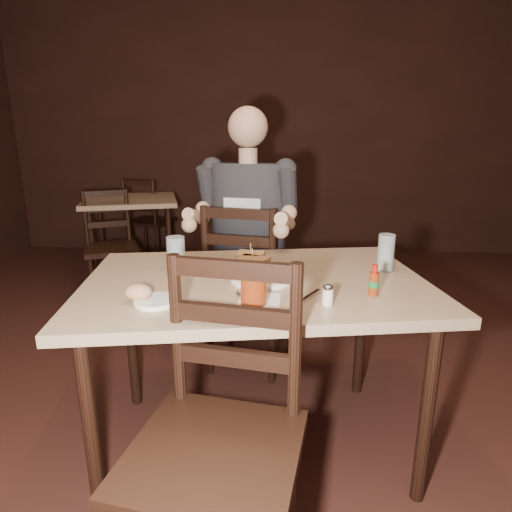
{
  "coord_description": "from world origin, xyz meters",
  "views": [
    {
      "loc": [
        0.0,
        -1.44,
        1.32
      ],
      "look_at": [
        -0.08,
        0.21,
        0.85
      ],
      "focal_mm": 30.0,
      "sensor_mm": 36.0,
      "label": 1
    }
  ],
  "objects_px": {
    "chair_near": "(214,454)",
    "bg_chair_near": "(111,248)",
    "glass_left": "(176,253)",
    "main_table": "(255,296)",
    "chair_far": "(249,286)",
    "dinner_plate": "(262,278)",
    "side_plate": "(155,302)",
    "glass_right": "(386,253)",
    "hot_sauce": "(374,280)",
    "syrup_dispenser": "(254,287)",
    "bg_table": "(131,208)",
    "diner": "(246,201)",
    "bg_chair_far": "(150,221)"
  },
  "relations": [
    {
      "from": "chair_near",
      "to": "bg_chair_near",
      "type": "xyz_separation_m",
      "value": [
        -1.17,
        2.31,
        -0.05
      ]
    },
    {
      "from": "glass_left",
      "to": "chair_near",
      "type": "bearing_deg",
      "value": -71.05
    },
    {
      "from": "main_table",
      "to": "chair_far",
      "type": "relative_size",
      "value": 1.49
    },
    {
      "from": "dinner_plate",
      "to": "side_plate",
      "type": "height_order",
      "value": "dinner_plate"
    },
    {
      "from": "chair_far",
      "to": "glass_right",
      "type": "distance_m",
      "value": 0.91
    },
    {
      "from": "hot_sauce",
      "to": "syrup_dispenser",
      "type": "height_order",
      "value": "syrup_dispenser"
    },
    {
      "from": "chair_near",
      "to": "dinner_plate",
      "type": "xyz_separation_m",
      "value": [
        0.11,
        0.64,
        0.29
      ]
    },
    {
      "from": "bg_table",
      "to": "syrup_dispenser",
      "type": "height_order",
      "value": "syrup_dispenser"
    },
    {
      "from": "main_table",
      "to": "bg_chair_near",
      "type": "height_order",
      "value": "bg_chair_near"
    },
    {
      "from": "bg_table",
      "to": "chair_near",
      "type": "bearing_deg",
      "value": -67.76
    },
    {
      "from": "main_table",
      "to": "chair_far",
      "type": "xyz_separation_m",
      "value": [
        -0.07,
        0.71,
        -0.21
      ]
    },
    {
      "from": "chair_far",
      "to": "diner",
      "type": "height_order",
      "value": "diner"
    },
    {
      "from": "glass_right",
      "to": "side_plate",
      "type": "relative_size",
      "value": 1.09
    },
    {
      "from": "chair_near",
      "to": "hot_sauce",
      "type": "relative_size",
      "value": 8.61
    },
    {
      "from": "glass_left",
      "to": "side_plate",
      "type": "height_order",
      "value": "glass_left"
    },
    {
      "from": "chair_far",
      "to": "bg_chair_far",
      "type": "bearing_deg",
      "value": -47.47
    },
    {
      "from": "hot_sauce",
      "to": "syrup_dispenser",
      "type": "relative_size",
      "value": 0.97
    },
    {
      "from": "diner",
      "to": "dinner_plate",
      "type": "distance_m",
      "value": 0.71
    },
    {
      "from": "bg_table",
      "to": "syrup_dispenser",
      "type": "distance_m",
      "value": 2.78
    },
    {
      "from": "chair_near",
      "to": "diner",
      "type": "xyz_separation_m",
      "value": [
        -0.0,
        1.31,
        0.49
      ]
    },
    {
      "from": "diner",
      "to": "syrup_dispenser",
      "type": "relative_size",
      "value": 8.17
    },
    {
      "from": "syrup_dispenser",
      "to": "glass_right",
      "type": "bearing_deg",
      "value": 28.92
    },
    {
      "from": "main_table",
      "to": "glass_right",
      "type": "relative_size",
      "value": 9.33
    },
    {
      "from": "glass_left",
      "to": "hot_sauce",
      "type": "relative_size",
      "value": 1.24
    },
    {
      "from": "bg_chair_near",
      "to": "hot_sauce",
      "type": "xyz_separation_m",
      "value": [
        1.68,
        -1.82,
        0.38
      ]
    },
    {
      "from": "dinner_plate",
      "to": "diner",
      "type": "bearing_deg",
      "value": 99.28
    },
    {
      "from": "bg_chair_far",
      "to": "side_plate",
      "type": "relative_size",
      "value": 6.36
    },
    {
      "from": "chair_near",
      "to": "bg_chair_far",
      "type": "distance_m",
      "value": 3.6
    },
    {
      "from": "chair_far",
      "to": "bg_chair_far",
      "type": "xyz_separation_m",
      "value": [
        -1.18,
        2.05,
        -0.04
      ]
    },
    {
      "from": "glass_left",
      "to": "syrup_dispenser",
      "type": "xyz_separation_m",
      "value": [
        0.35,
        -0.37,
        -0.01
      ]
    },
    {
      "from": "bg_chair_near",
      "to": "dinner_plate",
      "type": "distance_m",
      "value": 2.13
    },
    {
      "from": "bg_chair_far",
      "to": "hot_sauce",
      "type": "distance_m",
      "value": 3.39
    },
    {
      "from": "bg_table",
      "to": "diner",
      "type": "height_order",
      "value": "diner"
    },
    {
      "from": "bg_table",
      "to": "diner",
      "type": "distance_m",
      "value": 1.96
    },
    {
      "from": "bg_chair_far",
      "to": "side_plate",
      "type": "bearing_deg",
      "value": 120.82
    },
    {
      "from": "dinner_plate",
      "to": "main_table",
      "type": "bearing_deg",
      "value": 157.66
    },
    {
      "from": "glass_left",
      "to": "side_plate",
      "type": "relative_size",
      "value": 1.0
    },
    {
      "from": "chair_far",
      "to": "glass_left",
      "type": "xyz_separation_m",
      "value": [
        -0.27,
        -0.6,
        0.35
      ]
    },
    {
      "from": "bg_table",
      "to": "chair_near",
      "type": "height_order",
      "value": "chair_near"
    },
    {
      "from": "bg_chair_near",
      "to": "glass_right",
      "type": "bearing_deg",
      "value": -65.43
    },
    {
      "from": "syrup_dispenser",
      "to": "chair_near",
      "type": "bearing_deg",
      "value": -110.95
    },
    {
      "from": "bg_table",
      "to": "dinner_plate",
      "type": "xyz_separation_m",
      "value": [
        1.28,
        -2.22,
        0.1
      ]
    },
    {
      "from": "bg_table",
      "to": "glass_left",
      "type": "xyz_separation_m",
      "value": [
        0.91,
        -2.1,
        0.16
      ]
    },
    {
      "from": "bg_chair_far",
      "to": "glass_left",
      "type": "distance_m",
      "value": 2.83
    },
    {
      "from": "dinner_plate",
      "to": "bg_chair_near",
      "type": "bearing_deg",
      "value": 127.36
    },
    {
      "from": "hot_sauce",
      "to": "dinner_plate",
      "type": "bearing_deg",
      "value": 159.62
    },
    {
      "from": "main_table",
      "to": "dinner_plate",
      "type": "height_order",
      "value": "dinner_plate"
    },
    {
      "from": "diner",
      "to": "glass_right",
      "type": "xyz_separation_m",
      "value": [
        0.62,
        -0.52,
        -0.14
      ]
    },
    {
      "from": "chair_near",
      "to": "diner",
      "type": "relative_size",
      "value": 1.02
    },
    {
      "from": "main_table",
      "to": "bg_table",
      "type": "bearing_deg",
      "value": 119.47
    }
  ]
}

